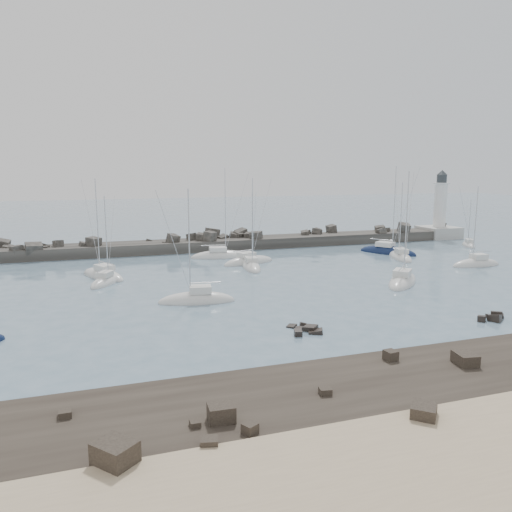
{
  "coord_description": "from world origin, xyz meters",
  "views": [
    {
      "loc": [
        -21.9,
        -47.39,
        14.07
      ],
      "look_at": [
        -1.86,
        12.0,
        3.13
      ],
      "focal_mm": 35.0,
      "sensor_mm": 36.0,
      "label": 1
    }
  ],
  "objects_px": {
    "sailboat_7": "(402,282)",
    "sailboat_4": "(221,257)",
    "sailboat_8": "(388,252)",
    "sailboat_10": "(400,258)",
    "sailboat_12": "(469,246)",
    "lighthouse": "(439,223)",
    "sailboat_5": "(197,301)",
    "sailboat_9": "(476,265)",
    "sailboat_13": "(249,262)",
    "sailboat_3": "(106,282)",
    "sailboat_6": "(252,267)",
    "sailboat_1": "(103,276)"
  },
  "relations": [
    {
      "from": "sailboat_6",
      "to": "sailboat_1",
      "type": "bearing_deg",
      "value": 178.48
    },
    {
      "from": "sailboat_3",
      "to": "sailboat_9",
      "type": "distance_m",
      "value": 52.44
    },
    {
      "from": "sailboat_3",
      "to": "sailboat_6",
      "type": "relative_size",
      "value": 0.96
    },
    {
      "from": "sailboat_8",
      "to": "sailboat_13",
      "type": "xyz_separation_m",
      "value": [
        -25.18,
        -1.26,
        -0.01
      ]
    },
    {
      "from": "sailboat_7",
      "to": "sailboat_13",
      "type": "relative_size",
      "value": 1.08
    },
    {
      "from": "sailboat_1",
      "to": "sailboat_3",
      "type": "xyz_separation_m",
      "value": [
        0.28,
        -3.67,
        -0.01
      ]
    },
    {
      "from": "sailboat_10",
      "to": "sailboat_12",
      "type": "relative_size",
      "value": 1.39
    },
    {
      "from": "lighthouse",
      "to": "sailboat_3",
      "type": "distance_m",
      "value": 70.64
    },
    {
      "from": "sailboat_3",
      "to": "sailboat_5",
      "type": "relative_size",
      "value": 0.89
    },
    {
      "from": "lighthouse",
      "to": "sailboat_10",
      "type": "bearing_deg",
      "value": -139.85
    },
    {
      "from": "sailboat_4",
      "to": "sailboat_13",
      "type": "bearing_deg",
      "value": -66.3
    },
    {
      "from": "sailboat_3",
      "to": "sailboat_7",
      "type": "height_order",
      "value": "sailboat_7"
    },
    {
      "from": "sailboat_7",
      "to": "sailboat_8",
      "type": "bearing_deg",
      "value": 61.23
    },
    {
      "from": "sailboat_3",
      "to": "sailboat_13",
      "type": "distance_m",
      "value": 22.05
    },
    {
      "from": "sailboat_1",
      "to": "sailboat_12",
      "type": "distance_m",
      "value": 65.21
    },
    {
      "from": "sailboat_12",
      "to": "sailboat_5",
      "type": "bearing_deg",
      "value": -157.95
    },
    {
      "from": "sailboat_10",
      "to": "sailboat_9",
      "type": "bearing_deg",
      "value": -51.81
    },
    {
      "from": "lighthouse",
      "to": "sailboat_4",
      "type": "height_order",
      "value": "sailboat_4"
    },
    {
      "from": "sailboat_4",
      "to": "sailboat_7",
      "type": "distance_m",
      "value": 30.25
    },
    {
      "from": "sailboat_7",
      "to": "sailboat_9",
      "type": "xyz_separation_m",
      "value": [
        17.05,
        6.24,
        0.01
      ]
    },
    {
      "from": "sailboat_1",
      "to": "sailboat_5",
      "type": "distance_m",
      "value": 18.73
    },
    {
      "from": "sailboat_10",
      "to": "sailboat_6",
      "type": "bearing_deg",
      "value": 179.8
    },
    {
      "from": "sailboat_9",
      "to": "sailboat_10",
      "type": "relative_size",
      "value": 0.97
    },
    {
      "from": "sailboat_1",
      "to": "sailboat_3",
      "type": "bearing_deg",
      "value": -85.7
    },
    {
      "from": "sailboat_6",
      "to": "sailboat_9",
      "type": "relative_size",
      "value": 0.96
    },
    {
      "from": "lighthouse",
      "to": "sailboat_8",
      "type": "bearing_deg",
      "value": -147.33
    },
    {
      "from": "sailboat_1",
      "to": "sailboat_6",
      "type": "bearing_deg",
      "value": -1.52
    },
    {
      "from": "sailboat_4",
      "to": "sailboat_6",
      "type": "relative_size",
      "value": 1.25
    },
    {
      "from": "sailboat_7",
      "to": "sailboat_13",
      "type": "bearing_deg",
      "value": 126.74
    },
    {
      "from": "sailboat_6",
      "to": "sailboat_8",
      "type": "xyz_separation_m",
      "value": [
        25.95,
        5.0,
        0.01
      ]
    },
    {
      "from": "sailboat_7",
      "to": "sailboat_9",
      "type": "bearing_deg",
      "value": 20.09
    },
    {
      "from": "sailboat_4",
      "to": "sailboat_9",
      "type": "relative_size",
      "value": 1.2
    },
    {
      "from": "sailboat_5",
      "to": "sailboat_3",
      "type": "bearing_deg",
      "value": 124.87
    },
    {
      "from": "sailboat_5",
      "to": "sailboat_6",
      "type": "xyz_separation_m",
      "value": [
        11.34,
        15.81,
        -0.02
      ]
    },
    {
      "from": "sailboat_3",
      "to": "sailboat_12",
      "type": "bearing_deg",
      "value": 8.72
    },
    {
      "from": "sailboat_7",
      "to": "sailboat_4",
      "type": "bearing_deg",
      "value": 123.83
    },
    {
      "from": "lighthouse",
      "to": "sailboat_7",
      "type": "height_order",
      "value": "lighthouse"
    },
    {
      "from": "sailboat_1",
      "to": "sailboat_9",
      "type": "height_order",
      "value": "sailboat_1"
    },
    {
      "from": "sailboat_1",
      "to": "sailboat_8",
      "type": "xyz_separation_m",
      "value": [
        46.41,
        4.45,
        0.01
      ]
    },
    {
      "from": "sailboat_9",
      "to": "sailboat_12",
      "type": "xyz_separation_m",
      "value": [
        12.52,
        15.72,
        -0.02
      ]
    },
    {
      "from": "sailboat_6",
      "to": "sailboat_12",
      "type": "height_order",
      "value": "sailboat_6"
    },
    {
      "from": "sailboat_10",
      "to": "sailboat_4",
      "type": "bearing_deg",
      "value": 159.55
    },
    {
      "from": "sailboat_4",
      "to": "sailboat_8",
      "type": "relative_size",
      "value": 0.97
    },
    {
      "from": "sailboat_3",
      "to": "sailboat_9",
      "type": "xyz_separation_m",
      "value": [
        52.12,
        -5.8,
        0.02
      ]
    },
    {
      "from": "sailboat_1",
      "to": "sailboat_4",
      "type": "bearing_deg",
      "value": 26.97
    },
    {
      "from": "lighthouse",
      "to": "sailboat_9",
      "type": "height_order",
      "value": "lighthouse"
    },
    {
      "from": "sailboat_4",
      "to": "sailboat_9",
      "type": "bearing_deg",
      "value": -29.13
    },
    {
      "from": "sailboat_5",
      "to": "sailboat_7",
      "type": "xyz_separation_m",
      "value": [
        26.22,
        0.65,
        -0.01
      ]
    },
    {
      "from": "lighthouse",
      "to": "sailboat_9",
      "type": "bearing_deg",
      "value": -118.79
    },
    {
      "from": "sailboat_1",
      "to": "sailboat_9",
      "type": "relative_size",
      "value": 1.1
    }
  ]
}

